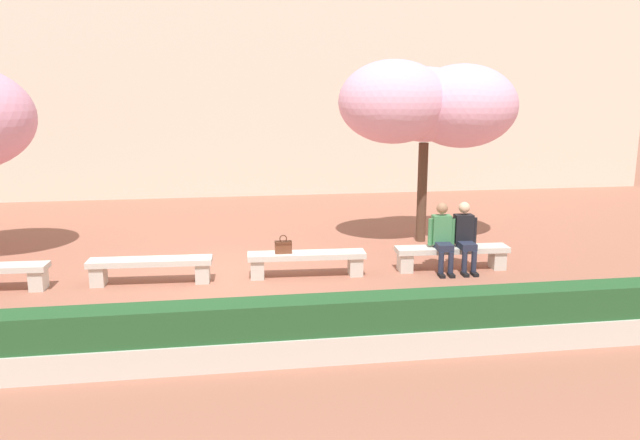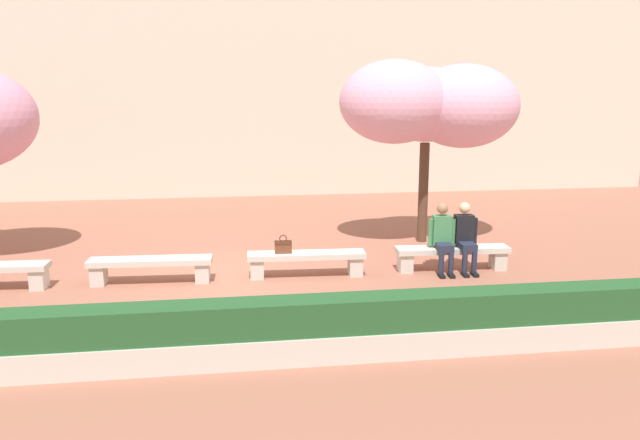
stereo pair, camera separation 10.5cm
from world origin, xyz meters
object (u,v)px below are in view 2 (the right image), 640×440
(stone_bench_near_west, at_px, (151,266))
(cherry_tree_main, at_px, (430,105))
(person_seated_right, at_px, (465,234))
(stone_bench_near_east, at_px, (452,254))
(handbag, at_px, (283,246))
(person_seated_left, at_px, (443,235))
(stone_bench_center, at_px, (307,260))

(stone_bench_near_west, xyz_separation_m, cherry_tree_main, (5.66, 2.11, 2.70))
(stone_bench_near_west, xyz_separation_m, person_seated_right, (5.72, -0.05, 0.39))
(stone_bench_near_east, xyz_separation_m, handbag, (-3.18, 0.02, 0.27))
(person_seated_right, height_order, handbag, person_seated_right)
(stone_bench_near_east, xyz_separation_m, person_seated_right, (0.21, -0.05, 0.39))
(person_seated_left, xyz_separation_m, handbag, (-2.95, 0.07, -0.12))
(stone_bench_near_east, bearing_deg, cherry_tree_main, 86.00)
(stone_bench_near_east, distance_m, cherry_tree_main, 3.43)
(person_seated_left, relative_size, handbag, 3.81)
(stone_bench_near_west, height_order, person_seated_left, person_seated_left)
(person_seated_left, bearing_deg, stone_bench_center, 178.79)
(stone_bench_near_west, relative_size, person_seated_left, 1.66)
(person_seated_left, distance_m, cherry_tree_main, 3.19)
(person_seated_right, bearing_deg, person_seated_left, 179.98)
(stone_bench_center, xyz_separation_m, handbag, (-0.42, 0.02, 0.27))
(cherry_tree_main, bearing_deg, stone_bench_center, -143.93)
(stone_bench_center, height_order, person_seated_left, person_seated_left)
(handbag, bearing_deg, cherry_tree_main, 32.23)
(person_seated_right, relative_size, handbag, 3.81)
(stone_bench_near_west, height_order, stone_bench_center, same)
(stone_bench_center, relative_size, person_seated_right, 1.66)
(person_seated_right, bearing_deg, stone_bench_near_east, 165.87)
(stone_bench_near_east, bearing_deg, handbag, 179.67)
(cherry_tree_main, bearing_deg, stone_bench_near_east, -94.00)
(stone_bench_center, distance_m, person_seated_right, 2.99)
(stone_bench_near_west, bearing_deg, person_seated_right, -0.54)
(stone_bench_center, bearing_deg, handbag, 177.49)
(person_seated_left, distance_m, person_seated_right, 0.43)
(person_seated_left, bearing_deg, stone_bench_near_east, 13.57)
(stone_bench_near_west, xyz_separation_m, person_seated_left, (5.29, -0.05, 0.39))
(person_seated_right, bearing_deg, handbag, 178.78)
(stone_bench_near_west, relative_size, handbag, 6.33)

